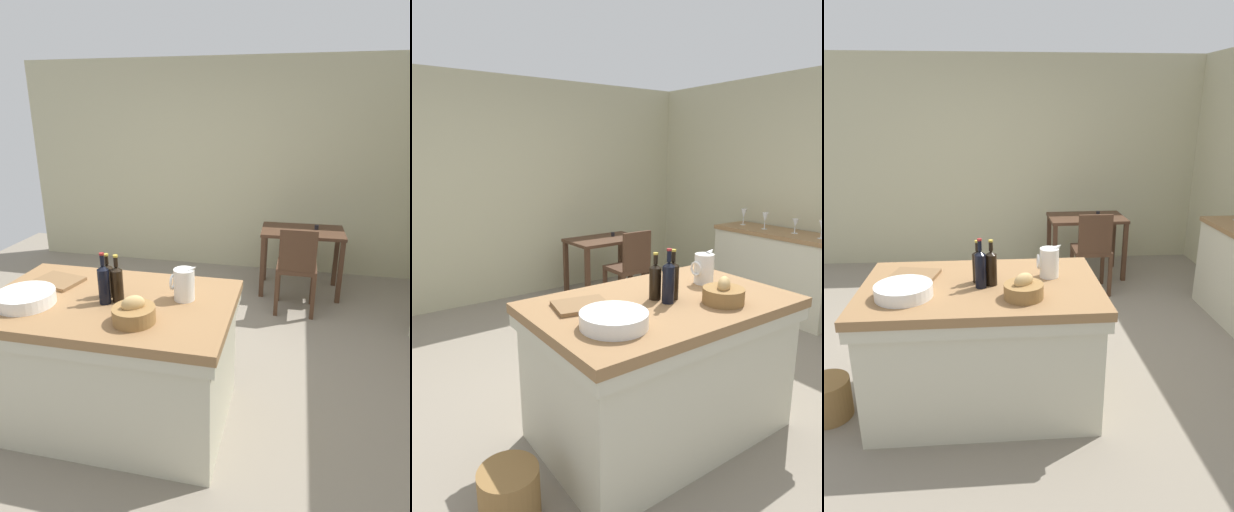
% 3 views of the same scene
% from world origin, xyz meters
% --- Properties ---
extents(ground_plane, '(6.76, 6.76, 0.00)m').
position_xyz_m(ground_plane, '(0.00, 0.00, 0.00)').
color(ground_plane, gray).
extents(wall_back, '(5.32, 0.12, 2.60)m').
position_xyz_m(wall_back, '(0.00, 2.60, 1.30)').
color(wall_back, '#B7B28E').
rests_on(wall_back, ground).
extents(island_table, '(1.56, 0.98, 0.88)m').
position_xyz_m(island_table, '(-0.21, -0.53, 0.48)').
color(island_table, olive).
rests_on(island_table, ground).
extents(writing_desk, '(0.91, 0.58, 0.79)m').
position_xyz_m(writing_desk, '(0.99, 1.89, 0.62)').
color(writing_desk, '#472D1E').
rests_on(writing_desk, ground).
extents(wooden_chair, '(0.40, 0.40, 0.92)m').
position_xyz_m(wooden_chair, '(0.95, 1.32, 0.50)').
color(wooden_chair, '#472D1E').
rests_on(wooden_chair, ground).
extents(pitcher, '(0.17, 0.13, 0.24)m').
position_xyz_m(pitcher, '(0.25, -0.42, 0.99)').
color(pitcher, white).
rests_on(pitcher, island_table).
extents(wash_bowl, '(0.35, 0.35, 0.08)m').
position_xyz_m(wash_bowl, '(-0.67, -0.69, 0.92)').
color(wash_bowl, white).
rests_on(wash_bowl, island_table).
extents(bread_basket, '(0.24, 0.24, 0.16)m').
position_xyz_m(bread_basket, '(0.05, -0.77, 0.94)').
color(bread_basket, olive).
rests_on(bread_basket, island_table).
extents(cutting_board, '(0.35, 0.29, 0.02)m').
position_xyz_m(cutting_board, '(-0.66, -0.35, 0.89)').
color(cutting_board, brown).
rests_on(cutting_board, island_table).
extents(wine_bottle_dark, '(0.07, 0.07, 0.30)m').
position_xyz_m(wine_bottle_dark, '(-0.14, -0.54, 1.01)').
color(wine_bottle_dark, black).
rests_on(wine_bottle_dark, island_table).
extents(wine_bottle_amber, '(0.07, 0.07, 0.29)m').
position_xyz_m(wine_bottle_amber, '(-0.23, -0.48, 1.00)').
color(wine_bottle_amber, black).
rests_on(wine_bottle_amber, island_table).
extents(wine_bottle_green, '(0.07, 0.07, 0.33)m').
position_xyz_m(wine_bottle_green, '(-0.21, -0.58, 1.01)').
color(wine_bottle_green, black).
rests_on(wine_bottle_green, island_table).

